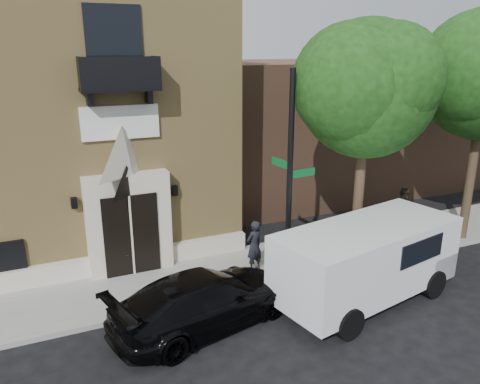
% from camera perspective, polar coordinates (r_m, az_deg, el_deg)
% --- Properties ---
extents(ground, '(120.00, 120.00, 0.00)m').
position_cam_1_polar(ground, '(13.66, -6.34, -13.92)').
color(ground, black).
rests_on(ground, ground).
extents(sidewalk, '(42.00, 3.00, 0.15)m').
position_cam_1_polar(sidewalk, '(15.13, -4.44, -10.22)').
color(sidewalk, gray).
rests_on(sidewalk, ground).
extents(church, '(12.20, 11.01, 9.30)m').
position_cam_1_polar(church, '(19.32, -22.80, 8.77)').
color(church, tan).
rests_on(church, ground).
extents(neighbour_building, '(18.00, 8.00, 6.40)m').
position_cam_1_polar(neighbour_building, '(25.66, 13.42, 8.17)').
color(neighbour_building, brown).
rests_on(neighbour_building, ground).
extents(street_tree_left, '(4.97, 4.38, 7.77)m').
position_cam_1_polar(street_tree_left, '(14.92, 15.55, 12.12)').
color(street_tree_left, '#38281C').
rests_on(street_tree_left, sidewalk).
extents(black_sedan, '(5.49, 3.28, 1.49)m').
position_cam_1_polar(black_sedan, '(12.53, -4.25, -12.96)').
color(black_sedan, black).
rests_on(black_sedan, ground).
extents(cargo_van, '(5.95, 3.29, 2.29)m').
position_cam_1_polar(cargo_van, '(14.02, 15.72, -7.70)').
color(cargo_van, white).
rests_on(cargo_van, ground).
extents(street_sign, '(1.05, 1.01, 6.36)m').
position_cam_1_polar(street_sign, '(13.91, 6.09, 1.75)').
color(street_sign, black).
rests_on(street_sign, sidewalk).
extents(fire_hydrant, '(0.45, 0.36, 0.79)m').
position_cam_1_polar(fire_hydrant, '(15.53, 11.18, -7.86)').
color(fire_hydrant, red).
rests_on(fire_hydrant, sidewalk).
extents(dumpster, '(2.04, 1.35, 1.24)m').
position_cam_1_polar(dumpster, '(17.50, 18.60, -4.66)').
color(dumpster, '#0E3617').
rests_on(dumpster, sidewalk).
extents(planter, '(0.66, 0.59, 0.69)m').
position_cam_1_polar(planter, '(15.49, -13.60, -8.29)').
color(planter, '#52702E').
rests_on(planter, sidewalk).
extents(pedestrian_near, '(0.72, 0.58, 1.70)m').
position_cam_1_polar(pedestrian_near, '(14.94, 1.74, -6.61)').
color(pedestrian_near, black).
rests_on(pedestrian_near, sidewalk).
extents(pedestrian_far, '(0.80, 0.95, 1.74)m').
position_cam_1_polar(pedestrian_far, '(19.24, 19.18, -1.98)').
color(pedestrian_far, '#2E2820').
rests_on(pedestrian_far, sidewalk).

